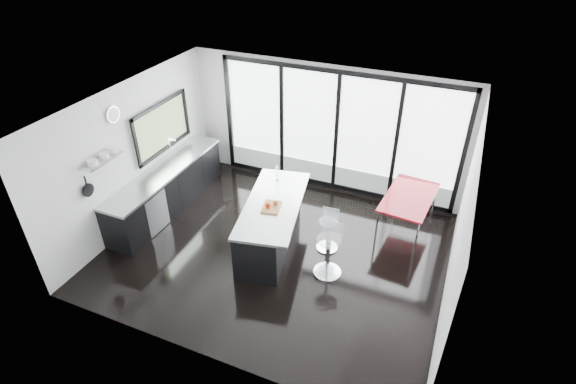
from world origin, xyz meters
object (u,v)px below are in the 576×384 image
at_px(bar_stool_near, 328,256).
at_px(bar_stool_far, 328,235).
at_px(red_table, 406,213).
at_px(island, 270,223).

relative_size(bar_stool_near, bar_stool_far, 1.22).
xyz_separation_m(bar_stool_near, bar_stool_far, (-0.22, 0.64, -0.07)).
distance_m(bar_stool_near, bar_stool_far, 0.68).
relative_size(bar_stool_far, red_table, 0.43).
xyz_separation_m(bar_stool_near, red_table, (1.00, 1.77, 0.01)).
xyz_separation_m(island, red_table, (2.27, 1.40, -0.08)).
bearing_deg(red_table, island, -148.23).
relative_size(island, bar_stool_near, 3.15).
distance_m(bar_stool_near, red_table, 2.03).
distance_m(island, bar_stool_near, 1.32).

